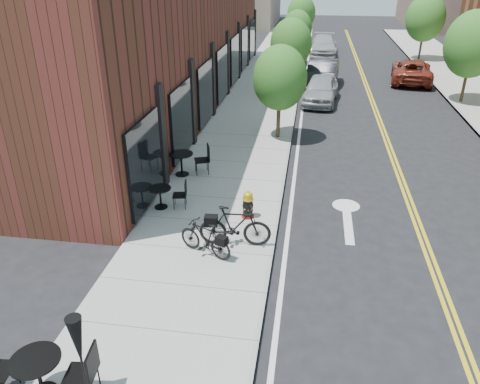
{
  "coord_description": "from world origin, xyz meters",
  "views": [
    {
      "loc": [
        0.68,
        -9.94,
        6.87
      ],
      "look_at": [
        -1.11,
        1.74,
        1.0
      ],
      "focal_mm": 35.0,
      "sensor_mm": 36.0,
      "label": 1
    }
  ],
  "objects_px": {
    "fire_hydrant": "(248,205)",
    "parked_car_far": "(412,71)",
    "bicycle_left": "(205,238)",
    "bistro_set_c": "(181,161)",
    "bistro_set_b": "(160,195)",
    "bicycle_right": "(235,226)",
    "bistro_set_a": "(38,371)",
    "parked_car_a": "(321,89)",
    "patio_umbrella": "(79,349)",
    "parked_car_b": "(322,74)",
    "parked_car_c": "(323,45)"
  },
  "relations": [
    {
      "from": "parked_car_b",
      "to": "parked_car_a",
      "type": "bearing_deg",
      "value": -84.95
    },
    {
      "from": "parked_car_a",
      "to": "bicycle_right",
      "type": "bearing_deg",
      "value": -92.43
    },
    {
      "from": "bicycle_left",
      "to": "parked_car_c",
      "type": "height_order",
      "value": "parked_car_c"
    },
    {
      "from": "bistro_set_a",
      "to": "bistro_set_c",
      "type": "relative_size",
      "value": 1.01
    },
    {
      "from": "bistro_set_a",
      "to": "bistro_set_b",
      "type": "distance_m",
      "value": 6.91
    },
    {
      "from": "fire_hydrant",
      "to": "patio_umbrella",
      "type": "bearing_deg",
      "value": -115.52
    },
    {
      "from": "parked_car_a",
      "to": "bistro_set_a",
      "type": "bearing_deg",
      "value": -97.27
    },
    {
      "from": "bistro_set_a",
      "to": "parked_car_c",
      "type": "distance_m",
      "value": 34.84
    },
    {
      "from": "fire_hydrant",
      "to": "parked_car_b",
      "type": "distance_m",
      "value": 16.9
    },
    {
      "from": "bistro_set_c",
      "to": "fire_hydrant",
      "type": "bearing_deg",
      "value": -63.5
    },
    {
      "from": "fire_hydrant",
      "to": "bistro_set_c",
      "type": "bearing_deg",
      "value": 122.85
    },
    {
      "from": "parked_car_a",
      "to": "bistro_set_b",
      "type": "bearing_deg",
      "value": -104.1
    },
    {
      "from": "bistro_set_b",
      "to": "bistro_set_c",
      "type": "xyz_separation_m",
      "value": [
        0.0,
        2.45,
        0.09
      ]
    },
    {
      "from": "bistro_set_a",
      "to": "bistro_set_c",
      "type": "distance_m",
      "value": 9.35
    },
    {
      "from": "parked_car_b",
      "to": "bistro_set_c",
      "type": "bearing_deg",
      "value": -102.54
    },
    {
      "from": "patio_umbrella",
      "to": "parked_car_far",
      "type": "bearing_deg",
      "value": 70.23
    },
    {
      "from": "bicycle_left",
      "to": "parked_car_a",
      "type": "relative_size",
      "value": 0.37
    },
    {
      "from": "bistro_set_a",
      "to": "parked_car_a",
      "type": "height_order",
      "value": "parked_car_a"
    },
    {
      "from": "bicycle_left",
      "to": "bistro_set_b",
      "type": "xyz_separation_m",
      "value": [
        -1.89,
        2.26,
        -0.04
      ]
    },
    {
      "from": "bicycle_right",
      "to": "parked_car_far",
      "type": "height_order",
      "value": "parked_car_far"
    },
    {
      "from": "bistro_set_a",
      "to": "parked_car_c",
      "type": "bearing_deg",
      "value": 75.49
    },
    {
      "from": "bistro_set_a",
      "to": "patio_umbrella",
      "type": "bearing_deg",
      "value": -23.33
    },
    {
      "from": "bistro_set_b",
      "to": "bistro_set_c",
      "type": "relative_size",
      "value": 0.82
    },
    {
      "from": "parked_car_far",
      "to": "bicycle_right",
      "type": "bearing_deg",
      "value": 76.72
    },
    {
      "from": "fire_hydrant",
      "to": "parked_car_far",
      "type": "bearing_deg",
      "value": 54.95
    },
    {
      "from": "bistro_set_b",
      "to": "parked_car_b",
      "type": "xyz_separation_m",
      "value": [
        4.86,
        16.57,
        0.23
      ]
    },
    {
      "from": "parked_car_b",
      "to": "bicycle_left",
      "type": "bearing_deg",
      "value": -92.51
    },
    {
      "from": "fire_hydrant",
      "to": "parked_car_a",
      "type": "distance_m",
      "value": 13.29
    },
    {
      "from": "patio_umbrella",
      "to": "bistro_set_c",
      "type": "bearing_deg",
      "value": 96.47
    },
    {
      "from": "fire_hydrant",
      "to": "parked_car_far",
      "type": "height_order",
      "value": "parked_car_far"
    },
    {
      "from": "parked_car_far",
      "to": "patio_umbrella",
      "type": "bearing_deg",
      "value": 78.0
    },
    {
      "from": "fire_hydrant",
      "to": "bistro_set_b",
      "type": "bearing_deg",
      "value": 163.29
    },
    {
      "from": "fire_hydrant",
      "to": "bistro_set_a",
      "type": "xyz_separation_m",
      "value": [
        -2.65,
        -6.72,
        0.13
      ]
    },
    {
      "from": "bicycle_right",
      "to": "parked_car_b",
      "type": "bearing_deg",
      "value": -11.45
    },
    {
      "from": "bistro_set_b",
      "to": "parked_car_far",
      "type": "bearing_deg",
      "value": 50.64
    },
    {
      "from": "bistro_set_a",
      "to": "parked_car_a",
      "type": "xyz_separation_m",
      "value": [
        4.73,
        19.85,
        0.06
      ]
    },
    {
      "from": "fire_hydrant",
      "to": "bistro_set_b",
      "type": "xyz_separation_m",
      "value": [
        -2.69,
        0.19,
        0.03
      ]
    },
    {
      "from": "patio_umbrella",
      "to": "parked_car_b",
      "type": "xyz_separation_m",
      "value": [
        3.77,
        23.8,
        -0.87
      ]
    },
    {
      "from": "bicycle_right",
      "to": "bistro_set_b",
      "type": "height_order",
      "value": "bicycle_right"
    },
    {
      "from": "parked_car_c",
      "to": "parked_car_far",
      "type": "relative_size",
      "value": 1.0
    },
    {
      "from": "fire_hydrant",
      "to": "parked_car_far",
      "type": "xyz_separation_m",
      "value": [
        7.69,
        18.78,
        0.18
      ]
    },
    {
      "from": "parked_car_far",
      "to": "parked_car_a",
      "type": "bearing_deg",
      "value": 52.99
    },
    {
      "from": "bicycle_right",
      "to": "patio_umbrella",
      "type": "distance_m",
      "value": 5.79
    },
    {
      "from": "bistro_set_b",
      "to": "bistro_set_a",
      "type": "bearing_deg",
      "value": -99.85
    },
    {
      "from": "bicycle_left",
      "to": "bistro_set_c",
      "type": "distance_m",
      "value": 5.07
    },
    {
      "from": "bicycle_right",
      "to": "bistro_set_c",
      "type": "distance_m",
      "value": 4.89
    },
    {
      "from": "bistro_set_c",
      "to": "parked_car_c",
      "type": "relative_size",
      "value": 0.39
    },
    {
      "from": "bicycle_left",
      "to": "patio_umbrella",
      "type": "distance_m",
      "value": 5.14
    },
    {
      "from": "fire_hydrant",
      "to": "parked_car_a",
      "type": "xyz_separation_m",
      "value": [
        2.08,
        13.13,
        0.2
      ]
    },
    {
      "from": "bicycle_right",
      "to": "bistro_set_b",
      "type": "bearing_deg",
      "value": 51.9
    }
  ]
}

